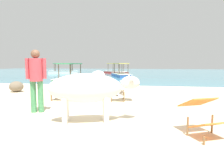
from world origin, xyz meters
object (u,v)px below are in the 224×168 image
(person_standing, at_px, (36,76))
(boat_red, at_px, (116,72))
(deck_chair_near, at_px, (122,90))
(boat_green, at_px, (71,78))
(cow, at_px, (88,89))
(bottle, at_px, (57,84))
(low_bench_table, at_px, (63,90))
(boat_blue, at_px, (121,74))
(deck_chair_far, at_px, (203,114))
(boat_white, at_px, (64,71))

(person_standing, relative_size, boat_red, 0.47)
(deck_chair_near, bearing_deg, boat_green, -64.98)
(cow, relative_size, deck_chair_near, 2.37)
(boat_red, bearing_deg, bottle, 137.25)
(deck_chair_near, bearing_deg, low_bench_table, -1.60)
(boat_green, bearing_deg, boat_blue, 151.79)
(bottle, xyz_separation_m, boat_green, (-2.14, 6.64, -0.31))
(boat_blue, bearing_deg, cow, -17.01)
(deck_chair_near, relative_size, deck_chair_far, 0.92)
(deck_chair_far, relative_size, person_standing, 0.57)
(deck_chair_far, xyz_separation_m, boat_blue, (-3.24, 14.78, -0.13))
(boat_white, bearing_deg, boat_red, -16.17)
(deck_chair_far, relative_size, boat_blue, 0.24)
(bottle, distance_m, boat_green, 6.98)
(deck_chair_near, distance_m, person_standing, 2.83)
(boat_red, bearing_deg, boat_blue, 149.21)
(boat_green, bearing_deg, cow, 22.65)
(cow, relative_size, boat_white, 0.52)
(bottle, bearing_deg, deck_chair_near, 9.01)
(boat_green, bearing_deg, deck_chair_far, 32.32)
(bottle, bearing_deg, deck_chair_far, -33.51)
(low_bench_table, xyz_separation_m, boat_white, (-7.43, 17.24, -0.12))
(deck_chair_far, distance_m, boat_red, 20.38)
(bottle, xyz_separation_m, deck_chair_near, (2.17, 0.34, -0.18))
(low_bench_table, distance_m, person_standing, 1.75)
(cow, relative_size, boat_blue, 0.52)
(deck_chair_far, bearing_deg, boat_red, 168.27)
(deck_chair_near, distance_m, boat_green, 7.63)
(cow, bearing_deg, boat_blue, 77.72)
(low_bench_table, xyz_separation_m, deck_chair_far, (3.78, -2.68, 0.02))
(cow, height_order, boat_red, boat_red)
(bottle, xyz_separation_m, person_standing, (0.18, -1.59, 0.39))
(boat_red, bearing_deg, deck_chair_near, 144.56)
(bottle, relative_size, boat_red, 0.09)
(boat_white, height_order, boat_blue, same)
(cow, height_order, boat_blue, boat_blue)
(deck_chair_far, distance_m, boat_white, 22.86)
(low_bench_table, distance_m, bottle, 0.26)
(boat_red, bearing_deg, boat_green, 126.92)
(low_bench_table, relative_size, boat_green, 0.21)
(cow, distance_m, person_standing, 1.69)
(deck_chair_near, height_order, person_standing, person_standing)
(boat_blue, bearing_deg, deck_chair_far, -8.75)
(cow, distance_m, deck_chair_far, 2.27)
(cow, distance_m, boat_blue, 14.42)
(bottle, xyz_separation_m, deck_chair_far, (3.94, -2.61, -0.18))
(boat_red, xyz_separation_m, boat_green, (-1.59, -10.64, 0.00))
(low_bench_table, xyz_separation_m, boat_red, (-0.71, 17.20, -0.12))
(boat_red, bearing_deg, deck_chair_far, 148.15)
(cow, bearing_deg, deck_chair_far, -26.84)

